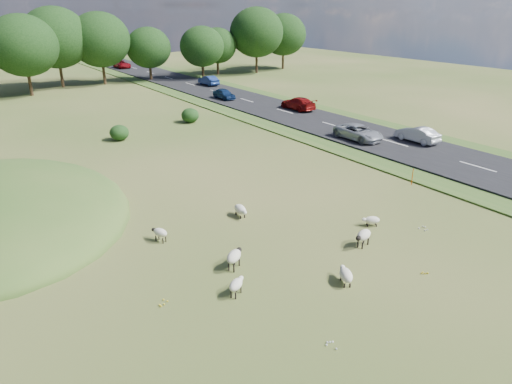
% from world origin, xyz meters
% --- Properties ---
extents(ground, '(160.00, 160.00, 0.00)m').
position_xyz_m(ground, '(0.00, 20.00, 0.00)').
color(ground, '#31531A').
rests_on(ground, ground).
extents(road, '(8.00, 150.00, 0.25)m').
position_xyz_m(road, '(20.00, 30.00, 0.12)').
color(road, black).
rests_on(road, ground).
extents(treeline, '(96.28, 14.66, 11.70)m').
position_xyz_m(treeline, '(-1.06, 55.44, 6.57)').
color(treeline, black).
rests_on(treeline, ground).
extents(shrubs, '(22.72, 9.62, 1.54)m').
position_xyz_m(shrubs, '(-0.80, 27.36, 0.75)').
color(shrubs, black).
rests_on(shrubs, ground).
extents(marker_post, '(0.06, 0.06, 1.20)m').
position_xyz_m(marker_post, '(13.14, 0.82, 0.60)').
color(marker_post, '#D8590C').
rests_on(marker_post, ground).
extents(sheep_0, '(1.30, 1.06, 0.94)m').
position_xyz_m(sheep_0, '(-2.97, -1.33, 0.65)').
color(sheep_0, beige).
rests_on(sheep_0, ground).
extents(sheep_1, '(1.05, 0.86, 0.60)m').
position_xyz_m(sheep_1, '(5.88, -1.99, 0.38)').
color(sheep_1, beige).
rests_on(sheep_1, ground).
extents(sheep_2, '(0.98, 1.28, 0.72)m').
position_xyz_m(sheep_2, '(0.48, -5.31, 0.45)').
color(sheep_2, beige).
rests_on(sheep_2, ground).
extents(sheep_3, '(1.09, 0.85, 0.77)m').
position_xyz_m(sheep_3, '(-4.08, -3.25, 0.54)').
color(sheep_3, beige).
rests_on(sheep_3, ground).
extents(sheep_4, '(1.32, 0.79, 0.92)m').
position_xyz_m(sheep_4, '(3.70, -3.36, 0.64)').
color(sheep_4, beige).
rests_on(sheep_4, ground).
extents(sheep_5, '(0.75, 1.09, 0.76)m').
position_xyz_m(sheep_5, '(-4.80, 3.21, 0.53)').
color(sheep_5, beige).
rests_on(sheep_5, ground).
extents(sheep_6, '(0.67, 1.30, 0.73)m').
position_xyz_m(sheep_6, '(0.41, 3.34, 0.46)').
color(sheep_6, beige).
rests_on(sheep_6, ground).
extents(car_0, '(1.56, 3.88, 1.32)m').
position_xyz_m(car_0, '(18.10, 34.53, 0.91)').
color(car_0, navy).
rests_on(car_0, road).
extents(car_1, '(2.01, 4.94, 1.43)m').
position_xyz_m(car_1, '(21.90, 23.91, 0.97)').
color(car_1, maroon).
rests_on(car_1, road).
extents(car_2, '(1.44, 4.13, 1.36)m').
position_xyz_m(car_2, '(21.90, 7.08, 0.93)').
color(car_2, '#B9BDC2').
rests_on(car_2, road).
extents(car_3, '(2.25, 4.89, 1.36)m').
position_xyz_m(car_3, '(18.10, 10.65, 0.93)').
color(car_3, '#AAAEB2').
rests_on(car_3, road).
extents(car_5, '(1.51, 4.32, 1.42)m').
position_xyz_m(car_5, '(21.90, 45.48, 0.96)').
color(car_5, navy).
rests_on(car_5, road).
extents(car_6, '(2.29, 4.97, 1.38)m').
position_xyz_m(car_6, '(18.10, 73.33, 0.94)').
color(car_6, maroon).
rests_on(car_6, road).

